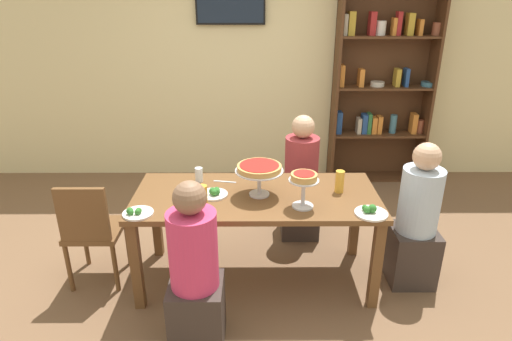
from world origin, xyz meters
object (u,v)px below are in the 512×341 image
at_px(bookshelf, 382,85).
at_px(salad_plate_far_diner, 214,193).
at_px(beer_glass_amber_short, 340,182).
at_px(cutlery_fork_near, 225,182).
at_px(diner_near_left, 195,279).
at_px(salad_plate_spare, 137,213).
at_px(water_glass_clear_near, 199,175).
at_px(diner_far_right, 301,186).
at_px(diner_head_east, 416,225).
at_px(beer_glass_amber_tall, 203,197).
at_px(chair_head_west, 92,228).
at_px(television, 230,4).
at_px(salad_plate_near_diner, 371,212).
at_px(personal_pizza_stand, 304,182).
at_px(dining_table, 256,205).
at_px(cutlery_knife_near, 183,209).
at_px(deep_dish_pizza_stand, 259,170).

relative_size(bookshelf, salad_plate_far_diner, 10.38).
xyz_separation_m(beer_glass_amber_short, cutlery_fork_near, (-0.86, 0.18, -0.08)).
height_order(diner_near_left, salad_plate_spare, diner_near_left).
bearing_deg(diner_near_left, water_glass_clear_near, 4.09).
bearing_deg(diner_far_right, diner_near_left, -30.13).
bearing_deg(beer_glass_amber_short, salad_plate_spare, -166.23).
bearing_deg(diner_head_east, beer_glass_amber_tall, 6.50).
height_order(bookshelf, chair_head_west, bookshelf).
height_order(bookshelf, beer_glass_amber_short, bookshelf).
bearing_deg(television, cutlery_fork_near, -89.38).
height_order(diner_head_east, chair_head_west, diner_head_east).
bearing_deg(salad_plate_near_diner, salad_plate_spare, -180.00).
height_order(salad_plate_far_diner, salad_plate_spare, salad_plate_far_diner).
distance_m(personal_pizza_stand, beer_glass_amber_short, 0.39).
bearing_deg(diner_near_left, diner_head_east, -67.96).
distance_m(diner_head_east, beer_glass_amber_tall, 1.62).
height_order(dining_table, diner_head_east, diner_head_east).
xyz_separation_m(television, salad_plate_spare, (-0.54, -2.41, -1.23)).
bearing_deg(diner_head_east, salad_plate_spare, 7.84).
height_order(diner_head_east, cutlery_knife_near, diner_head_east).
height_order(deep_dish_pizza_stand, water_glass_clear_near, deep_dish_pizza_stand).
height_order(salad_plate_near_diner, beer_glass_amber_tall, beer_glass_amber_tall).
height_order(television, personal_pizza_stand, television).
bearing_deg(beer_glass_amber_short, chair_head_west, -177.06).
bearing_deg(water_glass_clear_near, diner_near_left, -85.91).
bearing_deg(salad_plate_spare, deep_dish_pizza_stand, 19.93).
xyz_separation_m(diner_head_east, cutlery_fork_near, (-1.45, 0.25, 0.25)).
bearing_deg(beer_glass_amber_tall, diner_head_east, 6.50).
relative_size(television, diner_near_left, 0.65).
bearing_deg(television, cutlery_knife_near, -95.89).
xyz_separation_m(salad_plate_near_diner, beer_glass_amber_short, (-0.15, 0.35, 0.07)).
distance_m(bookshelf, salad_plate_spare, 3.25).
xyz_separation_m(television, water_glass_clear_near, (-0.18, -1.87, -1.19)).
bearing_deg(beer_glass_amber_short, salad_plate_near_diner, -66.75).
bearing_deg(chair_head_west, water_glass_clear_near, 20.17).
distance_m(dining_table, bookshelf, 2.52).
bearing_deg(bookshelf, dining_table, -125.48).
bearing_deg(diner_head_east, diner_far_right, -41.83).
bearing_deg(beer_glass_amber_tall, salad_plate_spare, -167.42).
distance_m(diner_near_left, water_glass_clear_near, 0.96).
distance_m(television, diner_far_right, 2.17).
height_order(bookshelf, salad_plate_near_diner, bookshelf).
xyz_separation_m(beer_glass_amber_tall, water_glass_clear_near, (-0.08, 0.45, -0.03)).
bearing_deg(salad_plate_spare, television, 77.37).
distance_m(bookshelf, diner_far_right, 1.80).
xyz_separation_m(television, cutlery_knife_near, (-0.24, -2.34, -1.24)).
bearing_deg(cutlery_knife_near, dining_table, 14.23).
xyz_separation_m(diner_near_left, deep_dish_pizza_stand, (0.41, 0.67, 0.45)).
bearing_deg(cutlery_fork_near, diner_far_right, -133.96).
relative_size(salad_plate_near_diner, salad_plate_spare, 1.08).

